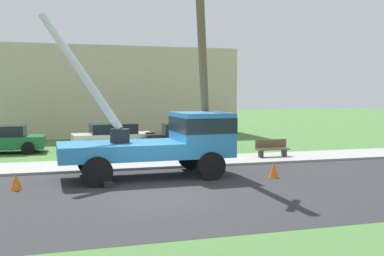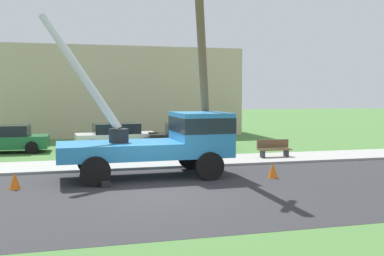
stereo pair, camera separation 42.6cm
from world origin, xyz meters
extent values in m
plane|color=#477538|center=(0.00, 12.00, 0.00)|extent=(120.00, 120.00, 0.00)
cube|color=#2B2B2D|center=(0.00, 0.00, 0.00)|extent=(80.00, 8.91, 0.01)
cube|color=#9E9E99|center=(0.00, 5.89, 0.05)|extent=(80.00, 2.86, 0.10)
cube|color=#2D84C6|center=(-1.03, 2.83, 1.02)|extent=(4.37, 2.53, 0.55)
cube|color=#2D84C6|center=(2.06, 2.92, 1.55)|extent=(1.97, 2.46, 1.60)
cube|color=#19232D|center=(2.06, 2.92, 1.90)|extent=(1.99, 2.48, 0.56)
cylinder|color=black|center=(-1.01, 2.83, 1.55)|extent=(0.70, 0.70, 0.50)
cylinder|color=silver|center=(-2.31, 3.44, 3.85)|extent=(2.92, 1.58, 4.26)
cube|color=black|center=(-1.59, 1.36, 0.10)|extent=(0.31, 0.31, 0.20)
cube|color=black|center=(-1.68, 4.26, 0.10)|extent=(0.31, 0.31, 0.20)
cylinder|color=black|center=(2.06, 1.72, 0.50)|extent=(1.00, 0.30, 1.00)
cylinder|color=black|center=(1.99, 4.12, 0.50)|extent=(1.00, 0.30, 1.00)
cylinder|color=black|center=(-1.91, 1.60, 0.50)|extent=(1.00, 0.30, 1.00)
cylinder|color=black|center=(-1.98, 4.00, 0.50)|extent=(1.00, 0.30, 1.00)
cylinder|color=brown|center=(2.35, 3.64, 4.16)|extent=(1.83, 3.54, 8.44)
cone|color=orange|center=(4.40, 1.51, 0.28)|extent=(0.36, 0.36, 0.56)
cone|color=orange|center=(-4.43, 1.79, 0.28)|extent=(0.36, 0.36, 0.56)
cube|color=#1E6638|center=(-6.08, 11.63, 0.55)|extent=(4.47, 1.98, 0.65)
cube|color=black|center=(-6.08, 11.63, 1.15)|extent=(2.53, 1.76, 0.55)
cylinder|color=black|center=(-4.67, 10.68, 0.32)|extent=(0.64, 0.22, 0.64)
cylinder|color=black|center=(-4.60, 12.47, 0.32)|extent=(0.64, 0.22, 0.64)
cube|color=silver|center=(-0.29, 11.74, 0.55)|extent=(4.51, 2.10, 0.65)
cube|color=black|center=(-0.29, 11.74, 1.15)|extent=(2.57, 1.82, 0.55)
cylinder|color=black|center=(1.22, 10.95, 0.32)|extent=(0.64, 0.22, 0.64)
cylinder|color=black|center=(1.09, 12.74, 0.32)|extent=(0.64, 0.22, 0.64)
cylinder|color=black|center=(-1.68, 10.75, 0.32)|extent=(0.64, 0.22, 0.64)
cylinder|color=black|center=(-1.80, 12.54, 0.32)|extent=(0.64, 0.22, 0.64)
cube|color=black|center=(3.60, 10.77, 0.55)|extent=(4.54, 2.17, 0.65)
cube|color=black|center=(3.60, 10.77, 1.15)|extent=(2.60, 1.86, 0.55)
cylinder|color=black|center=(4.97, 9.75, 0.32)|extent=(0.64, 0.22, 0.64)
cylinder|color=black|center=(5.12, 11.55, 0.32)|extent=(0.64, 0.22, 0.64)
cylinder|color=black|center=(2.07, 10.00, 0.32)|extent=(0.64, 0.22, 0.64)
cylinder|color=black|center=(2.23, 11.80, 0.32)|extent=(0.64, 0.22, 0.64)
cube|color=brown|center=(6.50, 5.89, 0.45)|extent=(1.60, 0.44, 0.06)
cube|color=brown|center=(6.50, 6.09, 0.70)|extent=(1.60, 0.06, 0.40)
cube|color=#333338|center=(5.90, 5.89, 0.23)|extent=(0.10, 0.40, 0.45)
cube|color=#333338|center=(7.10, 5.89, 0.23)|extent=(0.10, 0.40, 0.45)
cube|color=#C6B293|center=(0.60, 21.22, 3.20)|extent=(18.00, 6.00, 6.40)
camera|label=1|loc=(-2.98, -13.30, 3.03)|focal=42.22mm
camera|label=2|loc=(-2.57, -13.41, 3.03)|focal=42.22mm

